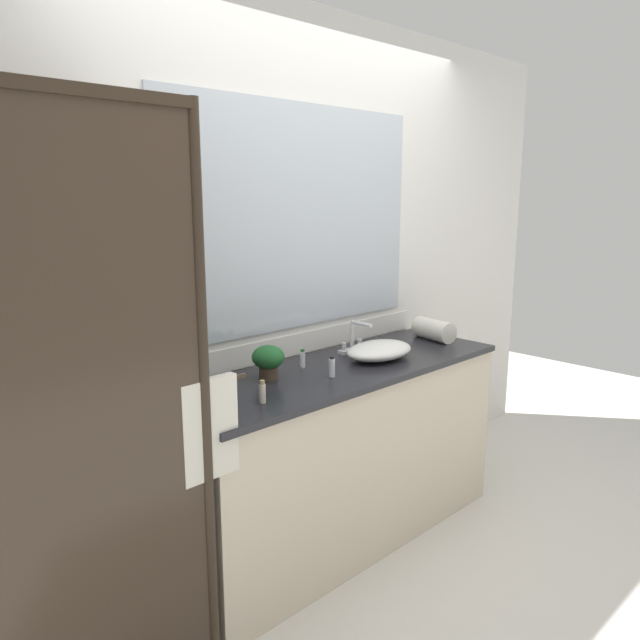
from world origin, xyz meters
name	(u,v)px	position (x,y,z in m)	size (l,w,h in m)	color
ground_plane	(341,537)	(0.00, 0.00, 0.00)	(8.00, 8.00, 0.00)	silver
wall_back_with_mirror	(294,275)	(0.00, 0.34, 1.31)	(4.40, 0.06, 2.60)	silver
vanity_cabinet	(340,454)	(0.00, 0.01, 0.45)	(1.80, 0.58, 0.90)	beige
shower_enclosure	(101,421)	(-1.27, -0.19, 1.02)	(1.20, 0.59, 2.00)	#2D2319
sink_basin	(379,350)	(0.24, -0.03, 0.94)	(0.38, 0.26, 0.09)	white
faucet	(354,341)	(0.24, 0.15, 0.96)	(0.17, 0.15, 0.17)	silver
potted_plant	(268,359)	(-0.38, 0.09, 0.99)	(0.15, 0.15, 0.15)	#473828
amenity_bottle_shampoo	(302,359)	(-0.15, 0.12, 0.94)	(0.02, 0.02, 0.09)	silver
amenity_bottle_lotion	(262,392)	(-0.60, -0.13, 0.94)	(0.03, 0.03, 0.09)	silver
amenity_bottle_body_wash	(332,367)	(-0.15, -0.08, 0.95)	(0.03, 0.03, 0.09)	silver
rolled_towel_near_edge	(434,330)	(0.76, 0.02, 0.96)	(0.12, 0.12, 0.24)	silver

